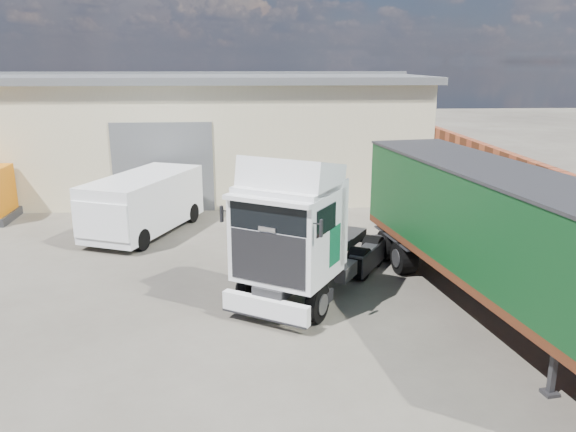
{
  "coord_description": "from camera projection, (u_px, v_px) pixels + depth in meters",
  "views": [
    {
      "loc": [
        1.55,
        -12.45,
        5.89
      ],
      "look_at": [
        2.56,
        3.0,
        1.62
      ],
      "focal_mm": 35.0,
      "sensor_mm": 36.0,
      "label": 1
    }
  ],
  "objects": [
    {
      "name": "warehouse",
      "position": [
        98.0,
        129.0,
        27.74
      ],
      "size": [
        30.6,
        12.6,
        5.42
      ],
      "color": "beige",
      "rests_on": "ground"
    },
    {
      "name": "panel_van",
      "position": [
        141.0,
        205.0,
        19.55
      ],
      "size": [
        3.78,
        5.46,
        2.07
      ],
      "rotation": [
        0.0,
        0.0,
        -0.38
      ],
      "color": "black",
      "rests_on": "ground"
    },
    {
      "name": "box_trailer",
      "position": [
        494.0,
        228.0,
        13.1
      ],
      "size": [
        3.84,
        10.8,
        3.52
      ],
      "rotation": [
        0.0,
        0.0,
        0.15
      ],
      "color": "#2D2D30",
      "rests_on": "ground"
    },
    {
      "name": "ground",
      "position": [
        190.0,
        316.0,
        13.44
      ],
      "size": [
        120.0,
        120.0,
        0.0
      ],
      "primitive_type": "plane",
      "color": "#282621",
      "rests_on": "ground"
    },
    {
      "name": "brick_boundary_wall",
      "position": [
        537.0,
        199.0,
        19.61
      ],
      "size": [
        0.35,
        26.0,
        2.5
      ],
      "primitive_type": "cube",
      "color": "brown",
      "rests_on": "ground"
    },
    {
      "name": "tractor_unit",
      "position": [
        301.0,
        239.0,
        14.05
      ],
      "size": [
        4.74,
        5.9,
        3.83
      ],
      "rotation": [
        0.0,
        0.0,
        -0.54
      ],
      "color": "black",
      "rests_on": "ground"
    }
  ]
}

